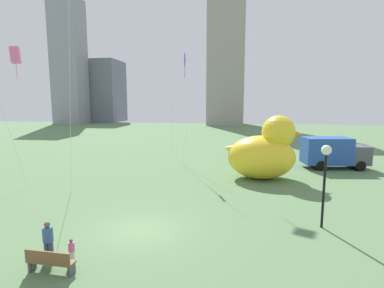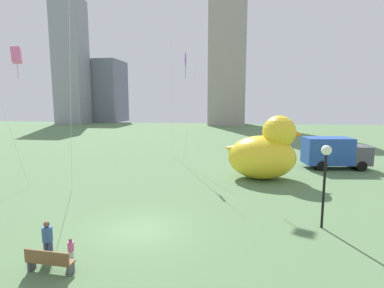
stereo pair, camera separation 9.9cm
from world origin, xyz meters
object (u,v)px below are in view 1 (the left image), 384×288
at_px(park_bench, 50,261).
at_px(box_truck, 333,153).
at_px(kite_purple, 185,64).
at_px(kite_pink, 15,56).
at_px(person_adult, 48,239).
at_px(giant_inflatable_duck, 264,152).
at_px(person_child, 72,249).
at_px(lamppost, 326,164).

distance_m(park_bench, box_truck, 24.77).
xyz_separation_m(kite_purple, kite_pink, (-11.28, -7.39, -0.08)).
height_order(park_bench, person_adult, person_adult).
bearing_deg(giant_inflatable_duck, person_adult, -124.11).
height_order(person_adult, person_child, person_adult).
distance_m(person_adult, lamppost, 12.49).
relative_size(park_bench, kite_pink, 0.18).
xyz_separation_m(box_truck, kite_purple, (-13.59, -0.72, 8.04)).
bearing_deg(lamppost, person_adult, -157.52).
xyz_separation_m(park_bench, lamppost, (10.76, 5.51, 2.70)).
xyz_separation_m(lamppost, box_truck, (4.70, 13.82, -1.74)).
xyz_separation_m(giant_inflatable_duck, box_truck, (6.65, 4.66, -0.71)).
relative_size(person_child, box_truck, 0.16).
xyz_separation_m(giant_inflatable_duck, kite_purple, (-6.94, 3.95, 7.33)).
bearing_deg(box_truck, person_adult, -130.90).
xyz_separation_m(lamppost, kite_pink, (-20.18, 5.71, 6.22)).
distance_m(person_adult, kite_pink, 16.10).
distance_m(park_bench, giant_inflatable_duck, 17.19).
relative_size(lamppost, box_truck, 0.69).
xyz_separation_m(person_adult, kite_pink, (-8.84, 10.40, 8.52)).
bearing_deg(box_truck, person_child, -129.15).
height_order(lamppost, kite_purple, kite_purple).
xyz_separation_m(lamppost, kite_purple, (-8.90, 13.11, 6.30)).
height_order(lamppost, kite_pink, kite_pink).
bearing_deg(kite_pink, park_bench, -49.99).
bearing_deg(kite_pink, box_truck, 18.06).
height_order(person_child, kite_purple, kite_purple).
bearing_deg(giant_inflatable_duck, kite_pink, -169.29).
relative_size(park_bench, box_truck, 0.30).
bearing_deg(lamppost, giant_inflatable_duck, 102.05).
bearing_deg(kite_pink, kite_purple, 33.23).
relative_size(lamppost, kite_pink, 0.41).
distance_m(box_truck, kite_purple, 15.81).
bearing_deg(park_bench, giant_inflatable_duck, 59.04).
distance_m(person_child, kite_pink, 16.83).
relative_size(park_bench, lamppost, 0.43).
height_order(person_adult, lamppost, lamppost).
bearing_deg(box_truck, kite_pink, -161.94).
relative_size(person_adult, giant_inflatable_duck, 0.26).
xyz_separation_m(person_adult, lamppost, (11.34, 4.69, 2.31)).
distance_m(giant_inflatable_duck, kite_pink, 19.91).
height_order(giant_inflatable_duck, lamppost, giant_inflatable_duck).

